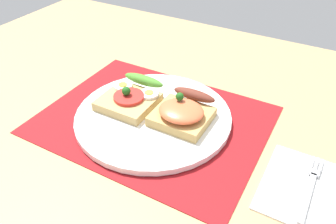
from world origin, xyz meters
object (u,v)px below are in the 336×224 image
sandwich_egg_tomato (132,96)px  napkin (312,191)px  plate (153,116)px  sandwich_salmon (184,111)px  fork (311,186)px

sandwich_egg_tomato → napkin: 33.48cm
plate → sandwich_egg_tomato: (-5.26, 1.31, 1.84)cm
sandwich_egg_tomato → sandwich_salmon: bearing=-0.7°
plate → fork: plate is taller
napkin → fork: bearing=137.1°
sandwich_egg_tomato → sandwich_salmon: size_ratio=1.04×
napkin → fork: 0.71cm
sandwich_egg_tomato → fork: size_ratio=0.79×
plate → sandwich_salmon: 5.95cm
fork → plate: bearing=174.2°
sandwich_egg_tomato → sandwich_salmon: (10.62, -0.13, 0.47)cm
sandwich_salmon → napkin: (22.47, -4.33, -2.85)cm
sandwich_egg_tomato → fork: sandwich_egg_tomato is taller
napkin → fork: fork is taller
napkin → sandwich_salmon: bearing=169.1°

